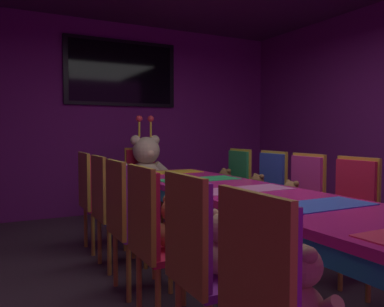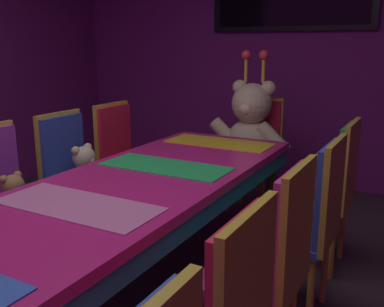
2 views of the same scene
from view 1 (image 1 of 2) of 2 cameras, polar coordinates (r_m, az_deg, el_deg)
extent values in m
plane|color=#3F2D38|center=(3.26, 7.52, -18.24)|extent=(7.90, 7.90, 0.00)
cube|color=#721E72|center=(5.95, -10.39, 5.13)|extent=(5.20, 0.12, 2.80)
cube|color=#C61E72|center=(3.08, 7.61, -5.73)|extent=(0.90, 3.49, 0.05)
cube|color=teal|center=(3.09, 7.60, -7.11)|extent=(0.88, 3.42, 0.10)
cylinder|color=#4C3826|center=(4.66, 0.27, -7.29)|extent=(0.07, 0.07, 0.69)
cylinder|color=#4C3826|center=(4.36, -8.75, -8.04)|extent=(0.07, 0.07, 0.69)
cube|color=blue|center=(2.51, 17.45, -7.22)|extent=(0.77, 0.32, 0.01)
cube|color=pink|center=(3.07, 7.62, -5.22)|extent=(0.77, 0.32, 0.01)
cube|color=green|center=(3.70, 0.99, -3.77)|extent=(0.77, 0.32, 0.01)
cube|color=yellow|center=(4.36, -3.65, -2.73)|extent=(0.77, 0.32, 0.01)
cube|color=purple|center=(1.43, 9.53, -16.40)|extent=(0.05, 0.38, 0.50)
cube|color=gold|center=(1.42, 8.81, -16.57)|extent=(0.03, 0.41, 0.55)
ellipsoid|color=tan|center=(1.60, 14.98, -20.53)|extent=(0.20, 0.20, 0.16)
sphere|color=tan|center=(1.56, 15.56, -15.47)|extent=(0.16, 0.16, 0.16)
sphere|color=tan|center=(1.60, 17.05, -15.47)|extent=(0.06, 0.06, 0.06)
sphere|color=tan|center=(1.57, 13.57, -12.97)|extent=(0.06, 0.06, 0.06)
sphere|color=tan|center=(1.49, 16.72, -13.96)|extent=(0.06, 0.06, 0.06)
cylinder|color=tan|center=(1.69, 13.66, -18.62)|extent=(0.06, 0.14, 0.13)
cylinder|color=tan|center=(1.74, 17.10, -20.50)|extent=(0.07, 0.15, 0.07)
cube|color=purple|center=(2.10, 4.13, -17.76)|extent=(0.40, 0.40, 0.04)
cube|color=purple|center=(1.93, -0.47, -11.19)|extent=(0.05, 0.38, 0.50)
cube|color=gold|center=(1.92, -1.06, -11.26)|extent=(0.03, 0.41, 0.55)
cylinder|color=gold|center=(2.39, 5.46, -21.03)|extent=(0.04, 0.04, 0.42)
ellipsoid|color=tan|center=(2.06, 4.15, -14.89)|extent=(0.20, 0.20, 0.16)
sphere|color=tan|center=(2.03, 4.61, -10.84)|extent=(0.16, 0.16, 0.16)
sphere|color=tan|center=(2.06, 5.95, -10.98)|extent=(0.06, 0.06, 0.06)
sphere|color=tan|center=(2.06, 3.26, -8.88)|extent=(0.06, 0.06, 0.06)
sphere|color=tan|center=(1.96, 5.13, -9.53)|extent=(0.06, 0.06, 0.06)
cylinder|color=tan|center=(2.16, 3.67, -13.58)|extent=(0.06, 0.15, 0.14)
cylinder|color=tan|center=(2.00, 6.81, -15.02)|extent=(0.06, 0.15, 0.14)
cylinder|color=tan|center=(2.19, 6.46, -15.33)|extent=(0.07, 0.15, 0.07)
cylinder|color=tan|center=(2.11, 8.17, -16.10)|extent=(0.07, 0.15, 0.07)
cube|color=red|center=(2.52, -2.97, -14.10)|extent=(0.40, 0.40, 0.04)
cube|color=red|center=(2.39, -6.96, -8.42)|extent=(0.05, 0.38, 0.50)
cube|color=gold|center=(2.38, -7.45, -8.46)|extent=(0.03, 0.41, 0.55)
cylinder|color=gold|center=(2.80, -1.25, -17.30)|extent=(0.04, 0.04, 0.42)
cylinder|color=gold|center=(2.54, 2.13, -19.53)|extent=(0.04, 0.04, 0.42)
cylinder|color=gold|center=(2.68, -7.72, -18.26)|extent=(0.04, 0.04, 0.42)
cylinder|color=gold|center=(2.41, -4.97, -20.83)|extent=(0.04, 0.04, 0.42)
ellipsoid|color=olive|center=(2.49, -2.97, -11.67)|extent=(0.21, 0.21, 0.16)
sphere|color=olive|center=(2.47, -2.60, -8.29)|extent=(0.16, 0.16, 0.16)
sphere|color=#AE7747|center=(2.49, -1.42, -8.46)|extent=(0.06, 0.06, 0.06)
sphere|color=olive|center=(2.50, -3.58, -6.69)|extent=(0.06, 0.06, 0.06)
sphere|color=olive|center=(2.39, -2.37, -7.15)|extent=(0.06, 0.06, 0.06)
cylinder|color=olive|center=(2.60, -3.07, -10.69)|extent=(0.06, 0.15, 0.14)
cylinder|color=olive|center=(2.42, -1.01, -11.74)|extent=(0.06, 0.15, 0.14)
cylinder|color=olive|center=(2.61, -0.74, -12.24)|extent=(0.07, 0.15, 0.07)
cylinder|color=olive|center=(2.52, 0.40, -12.83)|extent=(0.07, 0.15, 0.07)
cube|color=purple|center=(3.01, -7.27, -11.27)|extent=(0.40, 0.40, 0.04)
cube|color=purple|center=(2.90, -10.66, -6.40)|extent=(0.05, 0.38, 0.50)
cube|color=gold|center=(2.89, -11.08, -6.43)|extent=(0.03, 0.41, 0.55)
cylinder|color=gold|center=(3.27, -5.52, -14.26)|extent=(0.04, 0.04, 0.42)
cylinder|color=gold|center=(2.99, -3.14, -15.93)|extent=(0.04, 0.04, 0.42)
cylinder|color=gold|center=(3.17, -11.07, -14.87)|extent=(0.04, 0.04, 0.42)
cylinder|color=gold|center=(2.88, -9.20, -16.72)|extent=(0.04, 0.04, 0.42)
ellipsoid|color=#9E7247|center=(2.99, -7.28, -9.57)|extent=(0.16, 0.16, 0.13)
sphere|color=#9E7247|center=(2.97, -7.03, -7.35)|extent=(0.13, 0.13, 0.13)
sphere|color=tan|center=(2.99, -6.23, -7.47)|extent=(0.05, 0.05, 0.05)
sphere|color=#9E7247|center=(3.00, -7.62, -6.30)|extent=(0.05, 0.05, 0.05)
sphere|color=#9E7247|center=(2.91, -6.97, -6.59)|extent=(0.05, 0.05, 0.05)
cylinder|color=#9E7247|center=(3.07, -7.22, -8.98)|extent=(0.05, 0.11, 0.11)
cylinder|color=#9E7247|center=(2.92, -6.10, -9.59)|extent=(0.05, 0.11, 0.11)
cylinder|color=#9E7247|center=(3.08, -5.68, -10.04)|extent=(0.06, 0.12, 0.06)
cylinder|color=#9E7247|center=(3.00, -5.06, -10.38)|extent=(0.06, 0.12, 0.06)
cube|color=#2D47B2|center=(3.55, -10.18, -9.08)|extent=(0.40, 0.40, 0.04)
cube|color=#2D47B2|center=(3.45, -13.08, -4.90)|extent=(0.05, 0.38, 0.50)
cube|color=gold|center=(3.45, -13.43, -4.92)|extent=(0.03, 0.41, 0.55)
cylinder|color=gold|center=(3.80, -8.52, -11.82)|extent=(0.04, 0.04, 0.42)
cylinder|color=gold|center=(3.51, -6.78, -13.07)|extent=(0.04, 0.04, 0.42)
cylinder|color=gold|center=(3.71, -13.31, -12.23)|extent=(0.04, 0.04, 0.42)
cylinder|color=gold|center=(3.41, -11.96, -13.58)|extent=(0.04, 0.04, 0.42)
ellipsoid|color=beige|center=(3.53, -10.19, -7.38)|extent=(0.20, 0.20, 0.16)
sphere|color=beige|center=(3.51, -9.94, -5.09)|extent=(0.16, 0.16, 0.16)
sphere|color=#FDDCAD|center=(3.53, -9.11, -5.23)|extent=(0.06, 0.06, 0.06)
sphere|color=beige|center=(3.55, -10.51, -4.03)|extent=(0.06, 0.06, 0.06)
sphere|color=beige|center=(3.44, -9.93, -4.26)|extent=(0.06, 0.06, 0.06)
cylinder|color=beige|center=(3.63, -10.05, -6.83)|extent=(0.05, 0.14, 0.13)
cylinder|color=beige|center=(3.44, -9.06, -7.36)|extent=(0.05, 0.14, 0.13)
cylinder|color=beige|center=(3.62, -8.48, -7.94)|extent=(0.07, 0.15, 0.07)
cylinder|color=beige|center=(3.53, -7.92, -8.24)|extent=(0.07, 0.15, 0.07)
cube|color=red|center=(4.09, -12.58, -7.47)|extent=(0.40, 0.40, 0.04)
cube|color=red|center=(4.01, -15.12, -3.81)|extent=(0.05, 0.38, 0.50)
cube|color=gold|center=(4.01, -15.42, -3.83)|extent=(0.03, 0.41, 0.55)
cylinder|color=gold|center=(4.33, -11.02, -9.96)|extent=(0.04, 0.04, 0.42)
cylinder|color=gold|center=(4.04, -9.71, -10.93)|extent=(0.04, 0.04, 0.42)
cylinder|color=gold|center=(4.26, -15.22, -10.25)|extent=(0.04, 0.04, 0.42)
cylinder|color=gold|center=(3.95, -14.22, -11.28)|extent=(0.04, 0.04, 0.42)
cylinder|color=gold|center=(3.10, 24.32, -15.51)|extent=(0.04, 0.04, 0.42)
cube|color=red|center=(3.39, 20.68, -9.80)|extent=(0.40, 0.40, 0.04)
cube|color=red|center=(3.48, 22.75, -5.01)|extent=(0.05, 0.38, 0.50)
cube|color=gold|center=(3.49, 22.98, -4.97)|extent=(0.03, 0.41, 0.55)
cylinder|color=gold|center=(3.67, 20.41, -12.53)|extent=(0.04, 0.04, 0.42)
cylinder|color=gold|center=(3.47, 24.44, -13.52)|extent=(0.04, 0.04, 0.42)
cylinder|color=gold|center=(3.44, 16.74, -13.49)|extent=(0.04, 0.04, 0.42)
cylinder|color=gold|center=(3.23, 20.82, -14.67)|extent=(0.04, 0.04, 0.42)
cube|color=#CC338C|center=(3.77, 14.32, -8.40)|extent=(0.40, 0.40, 0.04)
cube|color=#CC338C|center=(3.85, 16.38, -4.13)|extent=(0.05, 0.38, 0.50)
cube|color=gold|center=(3.86, 16.61, -4.10)|extent=(0.03, 0.41, 0.55)
cylinder|color=gold|center=(4.04, 14.46, -10.97)|extent=(0.04, 0.04, 0.42)
cylinder|color=gold|center=(3.82, 17.74, -11.86)|extent=(0.04, 0.04, 0.42)
cylinder|color=gold|center=(3.84, 10.83, -11.67)|extent=(0.04, 0.04, 0.42)
cylinder|color=gold|center=(3.60, 14.06, -12.70)|extent=(0.04, 0.04, 0.42)
ellipsoid|color=olive|center=(3.75, 14.34, -6.93)|extent=(0.18, 0.18, 0.14)
sphere|color=olive|center=(3.72, 14.18, -5.01)|extent=(0.14, 0.14, 0.14)
sphere|color=#AE7747|center=(3.69, 13.62, -5.24)|extent=(0.05, 0.05, 0.05)
sphere|color=olive|center=(3.68, 14.93, -4.26)|extent=(0.05, 0.05, 0.05)
sphere|color=olive|center=(3.76, 13.83, -4.09)|extent=(0.05, 0.05, 0.05)
cylinder|color=olive|center=(3.66, 14.84, -6.96)|extent=(0.05, 0.13, 0.12)
cylinder|color=olive|center=(3.79, 13.03, -6.59)|extent=(0.05, 0.13, 0.12)
cylinder|color=olive|center=(3.65, 13.45, -7.97)|extent=(0.06, 0.13, 0.06)
cylinder|color=olive|center=(3.72, 12.50, -7.74)|extent=(0.06, 0.13, 0.06)
cube|color=#2D47B2|center=(4.20, 9.62, -7.16)|extent=(0.40, 0.40, 0.04)
cube|color=#2D47B2|center=(4.27, 11.59, -3.35)|extent=(0.05, 0.38, 0.50)
cube|color=gold|center=(4.29, 11.81, -3.33)|extent=(0.03, 0.41, 0.55)
cylinder|color=gold|center=(4.47, 10.00, -9.55)|extent=(0.04, 0.04, 0.42)
cylinder|color=gold|center=(4.23, 12.69, -10.32)|extent=(0.04, 0.04, 0.42)
cylinder|color=gold|center=(4.29, 6.55, -10.07)|extent=(0.04, 0.04, 0.42)
cylinder|color=gold|center=(4.03, 9.14, -10.94)|extent=(0.04, 0.04, 0.42)
ellipsoid|color=brown|center=(4.19, 9.64, -5.81)|extent=(0.18, 0.18, 0.15)
sphere|color=brown|center=(4.16, 9.48, -4.04)|extent=(0.15, 0.15, 0.15)
sphere|color=#99663C|center=(4.13, 8.92, -4.23)|extent=(0.05, 0.05, 0.05)
sphere|color=brown|center=(4.12, 10.12, -3.35)|extent=(0.05, 0.05, 0.05)
sphere|color=brown|center=(4.20, 9.21, -3.20)|extent=(0.05, 0.05, 0.05)
cylinder|color=brown|center=(4.09, 9.99, -5.81)|extent=(0.05, 0.13, 0.12)
cylinder|color=brown|center=(4.23, 8.49, -5.49)|extent=(0.05, 0.13, 0.12)
cylinder|color=brown|center=(4.09, 8.70, -6.72)|extent=(0.06, 0.14, 0.06)
cylinder|color=brown|center=(4.16, 7.92, -6.53)|extent=(0.06, 0.14, 0.06)
cube|color=#268C4C|center=(4.68, 4.98, -6.06)|extent=(0.40, 0.40, 0.04)
cube|color=#268C4C|center=(4.75, 6.84, -2.66)|extent=(0.05, 0.38, 0.50)
cube|color=gold|center=(4.76, 7.05, -2.65)|extent=(0.03, 0.41, 0.55)
cylinder|color=gold|center=(4.94, 5.55, -8.29)|extent=(0.04, 0.04, 0.42)
cylinder|color=gold|center=(4.68, 7.71, -8.95)|extent=(0.04, 0.04, 0.42)
cylinder|color=gold|center=(4.78, 2.29, -8.67)|extent=(0.04, 0.04, 0.42)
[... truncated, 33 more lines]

